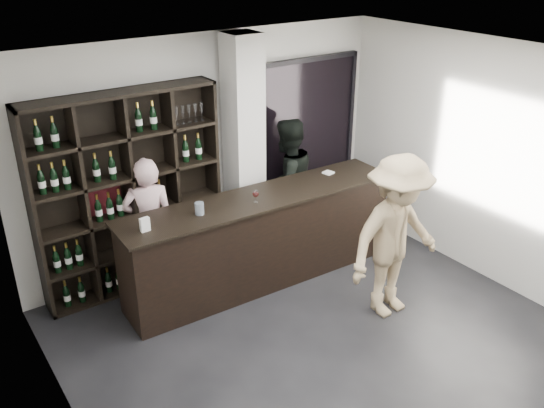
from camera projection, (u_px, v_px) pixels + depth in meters
floor at (348, 361)px, 5.83m from camera, size 5.00×5.50×0.01m
wine_shelf at (130, 194)px, 6.63m from camera, size 2.20×0.35×2.40m
structural_column at (244, 151)px, 7.22m from camera, size 0.40×0.40×2.90m
glass_panel at (308, 133)px, 8.03m from camera, size 1.60×0.08×2.10m
tasting_counter at (262, 239)px, 6.94m from camera, size 3.48×0.72×1.15m
taster_pink at (150, 225)px, 6.73m from camera, size 0.71×0.60×1.67m
taster_black at (287, 184)px, 7.70m from camera, size 0.92×0.75×1.78m
customer at (396, 237)px, 6.22m from camera, size 1.22×0.70×1.89m
wine_glass at (256, 195)px, 6.51m from camera, size 0.09×0.09×0.17m
spit_cup at (199, 209)px, 6.25m from camera, size 0.11×0.11×0.14m
napkin_stack at (328, 173)px, 7.34m from camera, size 0.14×0.14×0.02m
card_stand at (145, 225)px, 5.89m from camera, size 0.10×0.05×0.15m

